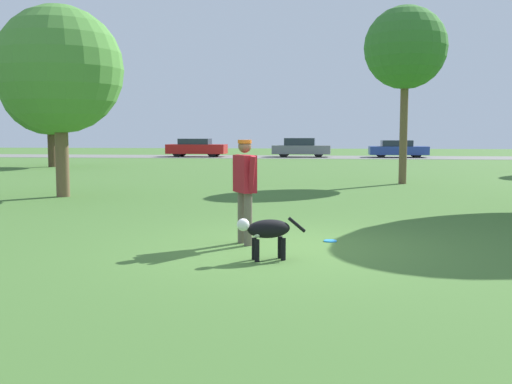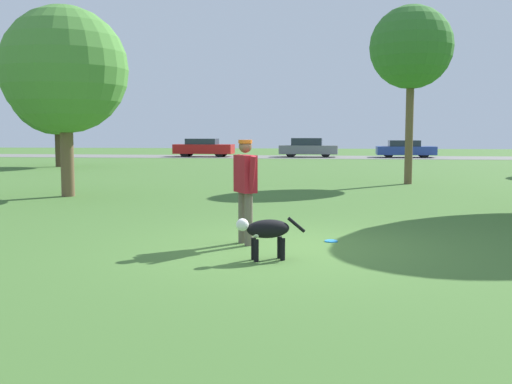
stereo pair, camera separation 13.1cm
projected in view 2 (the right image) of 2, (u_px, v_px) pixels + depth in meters
The scene contains 11 objects.
ground_plane at pixel (285, 248), 9.29m from camera, with size 120.00×120.00×0.00m, color #426B2D.
far_road_strip at pixel (324, 157), 44.03m from camera, with size 120.00×6.00×0.01m.
person at pixel (245, 182), 9.50m from camera, with size 0.46×0.66×1.67m.
dog at pixel (265, 231), 8.35m from camera, with size 0.97×0.49×0.60m.
frisbee at pixel (331, 241), 9.82m from camera, with size 0.22×0.22×0.02m.
tree_mid_center at pixel (411, 48), 20.51m from camera, with size 2.85×2.85×6.13m.
tree_far_left at pixel (57, 87), 31.25m from camera, with size 5.03×5.03×6.70m.
tree_near_left at pixel (64, 70), 16.53m from camera, with size 3.50×3.50×5.26m.
parked_car_red at pixel (204, 148), 44.90m from camera, with size 4.47×1.78×1.36m.
parked_car_grey at pixel (308, 148), 44.29m from camera, with size 4.32×1.83×1.41m.
parked_car_blue at pixel (405, 149), 43.55m from camera, with size 4.21×1.86×1.25m.
Camera 2 is at (0.74, -9.14, 1.78)m, focal length 42.00 mm.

